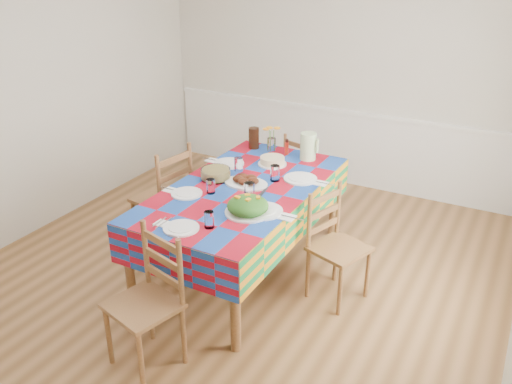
# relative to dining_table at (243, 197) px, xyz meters

# --- Properties ---
(room) EXTENTS (4.58, 5.08, 2.78)m
(room) POSITION_rel_dining_table_xyz_m (-0.02, -0.17, 0.62)
(room) COLOR brown
(room) RESTS_ON ground
(wainscot) EXTENTS (4.41, 0.06, 0.92)m
(wainscot) POSITION_rel_dining_table_xyz_m (-0.02, 2.31, -0.24)
(wainscot) COLOR white
(wainscot) RESTS_ON room
(dining_table) EXTENTS (1.14, 2.12, 0.82)m
(dining_table) POSITION_rel_dining_table_xyz_m (0.00, 0.00, 0.00)
(dining_table) COLOR brown
(dining_table) RESTS_ON room
(setting_near_head) EXTENTS (0.43, 0.29, 0.13)m
(setting_near_head) POSITION_rel_dining_table_xyz_m (0.03, -0.82, 0.12)
(setting_near_head) COLOR white
(setting_near_head) RESTS_ON dining_table
(setting_left_near) EXTENTS (0.47, 0.28, 0.12)m
(setting_left_near) POSITION_rel_dining_table_xyz_m (-0.29, -0.31, 0.12)
(setting_left_near) COLOR white
(setting_left_near) RESTS_ON dining_table
(setting_left_far) EXTENTS (0.52, 0.31, 0.14)m
(setting_left_far) POSITION_rel_dining_table_xyz_m (-0.32, 0.34, 0.12)
(setting_left_far) COLOR white
(setting_left_far) RESTS_ON dining_table
(setting_right_near) EXTENTS (0.59, 0.34, 0.15)m
(setting_right_near) POSITION_rel_dining_table_xyz_m (0.30, -0.29, 0.13)
(setting_right_near) COLOR white
(setting_right_near) RESTS_ON dining_table
(setting_right_far) EXTENTS (0.55, 0.32, 0.14)m
(setting_right_far) POSITION_rel_dining_table_xyz_m (0.30, 0.33, 0.12)
(setting_right_far) COLOR white
(setting_right_far) RESTS_ON dining_table
(meat_platter) EXTENTS (0.39, 0.28, 0.08)m
(meat_platter) POSITION_rel_dining_table_xyz_m (-0.01, 0.06, 0.12)
(meat_platter) COLOR white
(meat_platter) RESTS_ON dining_table
(salad_platter) EXTENTS (0.36, 0.36, 0.15)m
(salad_platter) POSITION_rel_dining_table_xyz_m (0.27, -0.41, 0.15)
(salad_platter) COLOR white
(salad_platter) RESTS_ON dining_table
(pasta_bowl) EXTENTS (0.26, 0.26, 0.09)m
(pasta_bowl) POSITION_rel_dining_table_xyz_m (-0.30, 0.04, 0.14)
(pasta_bowl) COLOR white
(pasta_bowl) RESTS_ON dining_table
(cake) EXTENTS (0.27, 0.27, 0.07)m
(cake) POSITION_rel_dining_table_xyz_m (-0.01, 0.57, 0.13)
(cake) COLOR white
(cake) RESTS_ON dining_table
(serving_utensils) EXTENTS (0.17, 0.38, 0.01)m
(serving_utensils) POSITION_rel_dining_table_xyz_m (0.18, -0.11, 0.10)
(serving_utensils) COLOR black
(serving_utensils) RESTS_ON dining_table
(flower_vase) EXTENTS (0.17, 0.14, 0.28)m
(flower_vase) POSITION_rel_dining_table_xyz_m (-0.17, 0.87, 0.21)
(flower_vase) COLOR white
(flower_vase) RESTS_ON dining_table
(hot_sauce) EXTENTS (0.04, 0.04, 0.16)m
(hot_sauce) POSITION_rel_dining_table_xyz_m (-0.01, 0.88, 0.17)
(hot_sauce) COLOR red
(hot_sauce) RESTS_ON dining_table
(green_pitcher) EXTENTS (0.15, 0.15, 0.26)m
(green_pitcher) POSITION_rel_dining_table_xyz_m (0.22, 0.86, 0.22)
(green_pitcher) COLOR #C5E7A3
(green_pitcher) RESTS_ON dining_table
(tea_pitcher) EXTENTS (0.11, 0.11, 0.21)m
(tea_pitcher) POSITION_rel_dining_table_xyz_m (-0.38, 0.89, 0.20)
(tea_pitcher) COLOR black
(tea_pitcher) RESTS_ON dining_table
(name_card) EXTENTS (0.08, 0.03, 0.02)m
(name_card) POSITION_rel_dining_table_xyz_m (-0.01, -0.98, 0.10)
(name_card) COLOR white
(name_card) RESTS_ON dining_table
(chair_near) EXTENTS (0.53, 0.52, 1.00)m
(chair_near) POSITION_rel_dining_table_xyz_m (0.01, -1.33, -0.24)
(chair_near) COLOR brown
(chair_near) RESTS_ON room
(chair_far) EXTENTS (0.49, 0.47, 0.89)m
(chair_far) POSITION_rel_dining_table_xyz_m (-0.01, 1.34, -0.29)
(chair_far) COLOR brown
(chair_far) RESTS_ON room
(chair_left) EXTENTS (0.51, 0.53, 1.06)m
(chair_left) POSITION_rel_dining_table_xyz_m (-0.84, -0.01, -0.21)
(chair_left) COLOR brown
(chair_left) RESTS_ON room
(chair_right) EXTENTS (0.51, 0.53, 0.95)m
(chair_right) POSITION_rel_dining_table_xyz_m (0.85, 0.01, -0.26)
(chair_right) COLOR brown
(chair_right) RESTS_ON room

